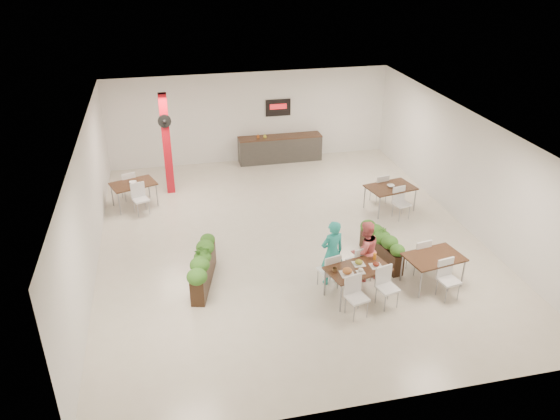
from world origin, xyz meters
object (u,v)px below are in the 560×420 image
object	(u,v)px
service_counter	(280,148)
planter_left	(203,265)
diner_man	(332,253)
side_table_b	(390,190)
diner_woman	(365,251)
planter_right	(382,243)
main_table	(357,273)
side_table_c	(434,261)
side_table_a	(134,187)
red_column	(167,143)

from	to	relation	value
service_counter	planter_left	distance (m)	8.06
diner_man	side_table_b	distance (m)	4.37
diner_woman	planter_right	size ratio (longest dim) A/B	0.87
service_counter	planter_left	world-z (taller)	service_counter
main_table	side_table_c	world-z (taller)	same
side_table_a	diner_man	bearing A→B (deg)	-67.81
diner_woman	side_table_c	bearing A→B (deg)	145.46
service_counter	planter_right	bearing A→B (deg)	-82.08
diner_man	side_table_b	size ratio (longest dim) A/B	0.98
service_counter	diner_woman	xyz separation A→B (m)	(0.28, -7.89, 0.27)
side_table_b	red_column	bearing A→B (deg)	145.22
diner_man	side_table_a	bearing A→B (deg)	-62.53
planter_left	red_column	bearing A→B (deg)	95.70
planter_left	planter_right	xyz separation A→B (m)	(4.46, 0.06, -0.03)
red_column	side_table_c	distance (m)	8.82
planter_right	side_table_b	size ratio (longest dim) A/B	1.05
red_column	service_counter	xyz separation A→B (m)	(4.00, 1.86, -1.15)
red_column	side_table_b	bearing A→B (deg)	-23.24
red_column	side_table_a	distance (m)	1.70
service_counter	diner_woman	size ratio (longest dim) A/B	1.98
diner_woman	side_table_b	distance (m)	3.89
service_counter	main_table	bearing A→B (deg)	-90.86
diner_woman	diner_man	bearing A→B (deg)	-13.81
red_column	side_table_b	world-z (taller)	red_column
side_table_b	main_table	bearing A→B (deg)	-133.31
planter_left	side_table_c	xyz separation A→B (m)	(5.23, -1.18, 0.12)
service_counter	planter_left	size ratio (longest dim) A/B	1.55
planter_right	planter_left	bearing A→B (deg)	-179.22
main_table	side_table_c	distance (m)	1.90
diner_man	side_table_c	bearing A→B (deg)	152.35
diner_man	diner_woman	xyz separation A→B (m)	(0.80, 0.00, -0.06)
red_column	side_table_c	xyz separation A→B (m)	(5.77, -6.59, -1.01)
diner_man	planter_right	world-z (taller)	diner_man
side_table_a	side_table_c	bearing A→B (deg)	-59.17
planter_left	diner_woman	bearing A→B (deg)	-9.32
diner_man	side_table_b	bearing A→B (deg)	-144.53
main_table	diner_man	size ratio (longest dim) A/B	1.14
side_table_a	planter_left	bearing A→B (deg)	-89.48
planter_right	side_table_a	world-z (taller)	side_table_a
main_table	side_table_c	bearing A→B (deg)	2.79
diner_woman	planter_left	bearing A→B (deg)	-23.13
main_table	side_table_c	xyz separation A→B (m)	(1.90, 0.09, -0.00)
red_column	diner_man	distance (m)	7.01
service_counter	diner_man	size ratio (longest dim) A/B	1.84
service_counter	main_table	world-z (taller)	service_counter
red_column	diner_man	bearing A→B (deg)	-60.00
main_table	diner_woman	xyz separation A→B (m)	(0.41, 0.66, 0.12)
planter_left	planter_right	bearing A→B (deg)	0.78
red_column	diner_man	size ratio (longest dim) A/B	1.96
side_table_a	diner_woman	bearing A→B (deg)	-63.21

